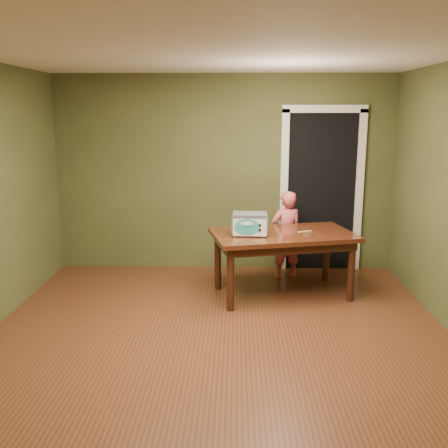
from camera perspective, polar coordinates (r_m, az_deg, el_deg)
name	(u,v)px	position (r m, az deg, el deg)	size (l,w,h in m)	color
floor	(217,350)	(4.65, -0.78, -14.26)	(5.00, 5.00, 0.00)	brown
room_shell	(217,161)	(4.17, -0.85, 7.19)	(4.52, 5.02, 2.61)	brown
doorway	(318,189)	(7.10, 10.65, 3.91)	(1.10, 0.66, 2.25)	black
dining_table	(283,241)	(5.80, 6.75, -1.96)	(1.76, 1.24, 0.75)	#3A1A0D
toy_oven	(250,223)	(5.62, 2.97, 0.10)	(0.42, 0.29, 0.25)	#4C4F54
baking_pan	(308,234)	(5.72, 9.53, -1.11)	(0.10, 0.10, 0.02)	silver
spatula	(305,231)	(5.86, 9.20, -0.84)	(0.18, 0.03, 0.01)	#E4B863
child	(286,235)	(6.43, 7.10, -1.26)	(0.42, 0.27, 1.14)	#D65860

